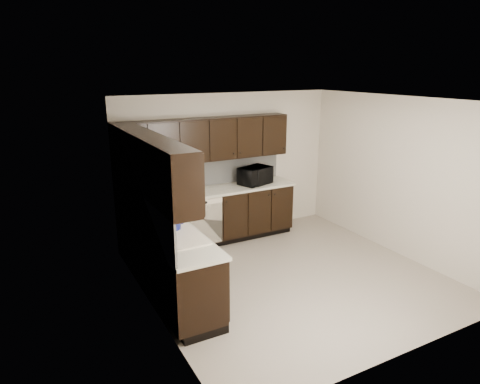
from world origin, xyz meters
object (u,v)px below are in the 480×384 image
toaster_oven (159,190)px  blue_pitcher (173,220)px  sink (178,242)px  microwave (255,176)px  storage_bin (157,206)px

toaster_oven → blue_pitcher: 1.54m
sink → blue_pitcher: size_ratio=3.02×
microwave → storage_bin: size_ratio=1.07×
toaster_oven → storage_bin: size_ratio=0.65×
storage_bin → blue_pitcher: (-0.02, -0.75, 0.03)m
sink → toaster_oven: size_ratio=2.45×
microwave → storage_bin: (-1.99, -0.68, -0.05)m
toaster_oven → blue_pitcher: bearing=-119.5°
microwave → storage_bin: bearing=-179.7°
microwave → blue_pitcher: 2.47m
sink → storage_bin: size_ratio=1.59×
sink → toaster_oven: bearing=79.3°
sink → microwave: (2.05, 1.68, 0.21)m
sink → storage_bin: sink is taller
blue_pitcher → microwave: bearing=56.5°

